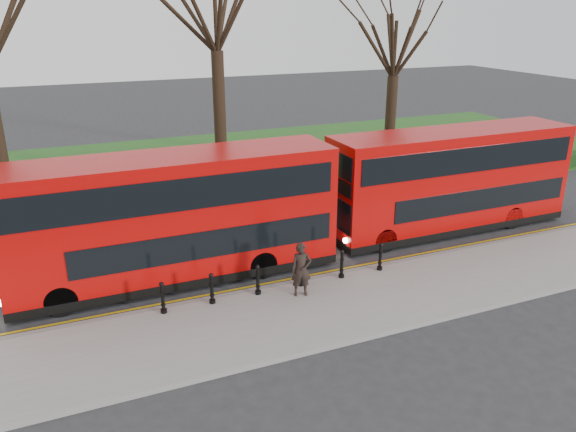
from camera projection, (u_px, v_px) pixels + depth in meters
name	position (u px, v px, depth m)	size (l,w,h in m)	color
ground	(251.00, 280.00, 19.88)	(120.00, 120.00, 0.00)	#28282B
pavement	(283.00, 318.00, 17.27)	(60.00, 4.00, 0.15)	gray
kerb	(260.00, 290.00, 18.99)	(60.00, 0.25, 0.16)	slate
grass_verge	(165.00, 172.00, 32.82)	(60.00, 18.00, 0.06)	#1D501A
hedge	(201.00, 209.00, 25.61)	(60.00, 0.90, 0.80)	black
yellow_line_outer	(257.00, 288.00, 19.28)	(60.00, 0.10, 0.01)	yellow
yellow_line_inner	(255.00, 286.00, 19.45)	(60.00, 0.10, 0.01)	yellow
tree_right	(395.00, 43.00, 30.36)	(6.40, 6.40, 10.01)	black
bollard_row	(280.00, 276.00, 18.70)	(7.95, 0.15, 1.00)	black
bus_lead	(175.00, 219.00, 19.23)	(11.22, 2.58, 4.47)	#B20706
bus_rear	(450.00, 181.00, 23.75)	(10.84, 2.49, 4.31)	#B20706
pedestrian	(301.00, 270.00, 18.23)	(0.67, 0.44, 1.83)	black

